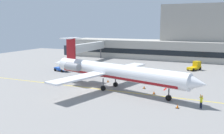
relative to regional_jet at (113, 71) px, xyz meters
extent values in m
cube|color=gray|center=(-4.17, -1.37, -3.37)|extent=(120.00, 120.00, 0.10)
cube|color=yellow|center=(-4.17, -0.80, -3.31)|extent=(108.00, 0.24, 0.01)
cube|color=red|center=(8.62, 7.00, -3.31)|extent=(0.30, 8.00, 0.01)
cube|color=#ADA89E|center=(2.96, 43.74, -0.21)|extent=(72.97, 10.23, 6.21)
cube|color=#9F9A91|center=(12.55, 46.30, 8.76)|extent=(28.66, 7.16, 11.73)
cube|color=black|center=(2.96, 38.58, -0.63)|extent=(70.05, 0.12, 1.64)
cube|color=silver|center=(-20.91, 28.81, 1.26)|extent=(1.40, 19.63, 2.40)
cube|color=#2D333D|center=(-20.91, 18.10, 1.26)|extent=(2.40, 2.00, 2.64)
cylinder|color=#4C4C51|center=(-20.91, 37.13, -1.63)|extent=(0.44, 0.44, 3.37)
cylinder|color=#4C4C51|center=(-20.91, 19.80, -1.63)|extent=(0.44, 0.44, 3.37)
cylinder|color=white|center=(0.59, -0.16, 0.04)|extent=(27.08, 9.62, 2.71)
cube|color=maroon|center=(0.59, -0.16, -0.71)|extent=(24.37, 8.66, 0.49)
cone|color=white|center=(14.70, -3.90, 0.04)|extent=(3.56, 3.33, 2.66)
cone|color=white|center=(-13.78, 3.65, 0.04)|extent=(4.00, 3.13, 2.30)
cube|color=white|center=(-0.27, 7.06, -0.37)|extent=(5.52, 11.16, 0.28)
cube|color=white|center=(-3.73, -6.00, -0.37)|extent=(5.52, 11.16, 0.28)
cylinder|color=gray|center=(-7.31, 4.15, 0.24)|extent=(3.53, 2.27, 1.49)
cylinder|color=gray|center=(-8.40, 0.02, 0.24)|extent=(3.53, 2.27, 1.49)
cube|color=maroon|center=(-10.49, 2.78, 3.45)|extent=(2.42, 0.86, 4.11)
cube|color=white|center=(-10.49, 2.78, 5.50)|extent=(2.95, 4.68, 0.20)
cylinder|color=#3F3F44|center=(10.62, -2.82, -1.87)|extent=(0.20, 0.20, 1.55)
cylinder|color=black|center=(10.62, -2.82, -2.87)|extent=(0.96, 0.57, 0.90)
cylinder|color=#3F3F44|center=(-0.28, 1.90, -1.87)|extent=(0.20, 0.20, 1.55)
cylinder|color=black|center=(-0.28, 1.90, -2.87)|extent=(0.96, 0.57, 0.90)
cylinder|color=#3F3F44|center=(-1.18, -1.51, -1.87)|extent=(0.20, 0.20, 1.55)
cylinder|color=black|center=(-1.18, -1.51, -2.87)|extent=(0.96, 0.57, 0.90)
cube|color=#E5B20C|center=(11.24, 25.93, -2.69)|extent=(3.35, 4.32, 0.55)
cube|color=#C3970A|center=(11.77, 26.92, -1.74)|extent=(2.06, 2.12, 1.35)
cylinder|color=black|center=(11.18, 27.56, -2.97)|extent=(0.58, 0.75, 0.70)
cylinder|color=black|center=(12.63, 26.78, -2.97)|extent=(0.58, 0.75, 0.70)
cylinder|color=black|center=(9.84, 25.08, -2.97)|extent=(0.58, 0.75, 0.70)
cylinder|color=black|center=(11.29, 24.30, -2.97)|extent=(0.58, 0.75, 0.70)
cube|color=#E5B20C|center=(-23.48, 21.66, -2.63)|extent=(4.22, 3.77, 0.68)
cube|color=#C3970A|center=(-22.60, 21.03, -1.64)|extent=(2.23, 2.26, 1.31)
cylinder|color=black|center=(-21.84, 21.62, -2.97)|extent=(0.73, 0.64, 0.70)
cylinder|color=black|center=(-22.93, 20.12, -2.97)|extent=(0.73, 0.64, 0.70)
cylinder|color=black|center=(-24.04, 23.21, -2.97)|extent=(0.73, 0.64, 0.70)
cylinder|color=black|center=(-25.12, 21.70, -2.97)|extent=(0.73, 0.64, 0.70)
cube|color=#1E4CB2|center=(-18.98, 11.03, -2.68)|extent=(3.87, 2.48, 0.57)
cube|color=#1A4197|center=(-18.01, 10.77, -1.84)|extent=(1.76, 1.77, 1.12)
cylinder|color=black|center=(-17.56, 11.47, -2.97)|extent=(0.75, 0.45, 0.70)
cylinder|color=black|center=(-17.98, 9.93, -2.97)|extent=(0.75, 0.45, 0.70)
cylinder|color=black|center=(-19.98, 12.13, -2.97)|extent=(0.75, 0.45, 0.70)
cylinder|color=black|center=(-20.40, 10.58, -2.97)|extent=(0.75, 0.45, 0.70)
cylinder|color=#191E33|center=(15.56, -4.60, -2.88)|extent=(0.18, 0.18, 0.88)
cylinder|color=#191E33|center=(15.41, -4.46, -2.88)|extent=(0.18, 0.18, 0.88)
cylinder|color=yellow|center=(15.48, -4.53, -2.10)|extent=(0.34, 0.34, 0.68)
sphere|color=tan|center=(15.48, -4.53, -1.64)|extent=(0.24, 0.24, 0.24)
cylinder|color=yellow|center=(15.64, -4.68, -1.70)|extent=(0.34, 0.33, 0.50)
cylinder|color=#F2590C|center=(15.64, -4.68, -1.48)|extent=(0.06, 0.06, 0.28)
cylinder|color=yellow|center=(15.32, -4.38, -1.70)|extent=(0.34, 0.33, 0.50)
cylinder|color=#F2590C|center=(15.32, -4.38, -1.48)|extent=(0.06, 0.06, 0.28)
cone|color=orange|center=(7.63, -0.12, -3.04)|extent=(0.36, 0.36, 0.55)
cube|color=black|center=(7.63, -0.12, -3.30)|extent=(0.47, 0.47, 0.04)
cone|color=orange|center=(5.04, 2.79, -3.04)|extent=(0.36, 0.36, 0.55)
cube|color=black|center=(5.04, 2.79, -3.30)|extent=(0.47, 0.47, 0.04)
cone|color=orange|center=(12.47, -5.83, -3.04)|extent=(0.36, 0.36, 0.55)
cube|color=black|center=(12.47, -5.83, -3.30)|extent=(0.47, 0.47, 0.04)
cone|color=orange|center=(-3.19, 4.83, -3.04)|extent=(0.36, 0.36, 0.55)
cube|color=black|center=(-3.19, 4.83, -3.30)|extent=(0.47, 0.47, 0.04)
camera|label=1|loc=(17.91, -40.66, 8.32)|focal=40.67mm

